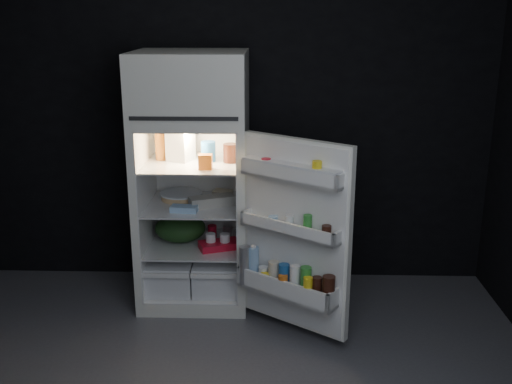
{
  "coord_description": "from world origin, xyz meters",
  "views": [
    {
      "loc": [
        0.37,
        -2.74,
        2.03
      ],
      "look_at": [
        0.26,
        1.0,
        0.9
      ],
      "focal_mm": 42.0,
      "sensor_mm": 36.0,
      "label": 1
    }
  ],
  "objects_px": {
    "fridge_door": "(293,240)",
    "yogurt_tray": "(219,245)",
    "milk_jug": "(180,144)",
    "refrigerator": "(194,171)",
    "egg_carton": "(212,201)"
  },
  "relations": [
    {
      "from": "egg_carton",
      "to": "yogurt_tray",
      "type": "distance_m",
      "value": 0.32
    },
    {
      "from": "yogurt_tray",
      "to": "refrigerator",
      "type": "bearing_deg",
      "value": 123.52
    },
    {
      "from": "refrigerator",
      "to": "fridge_door",
      "type": "relative_size",
      "value": 1.46
    },
    {
      "from": "milk_jug",
      "to": "yogurt_tray",
      "type": "height_order",
      "value": "milk_jug"
    },
    {
      "from": "fridge_door",
      "to": "yogurt_tray",
      "type": "height_order",
      "value": "fridge_door"
    },
    {
      "from": "fridge_door",
      "to": "yogurt_tray",
      "type": "relative_size",
      "value": 4.42
    },
    {
      "from": "refrigerator",
      "to": "milk_jug",
      "type": "relative_size",
      "value": 7.42
    },
    {
      "from": "refrigerator",
      "to": "yogurt_tray",
      "type": "relative_size",
      "value": 6.45
    },
    {
      "from": "fridge_door",
      "to": "yogurt_tray",
      "type": "bearing_deg",
      "value": 137.5
    },
    {
      "from": "yogurt_tray",
      "to": "fridge_door",
      "type": "bearing_deg",
      "value": -62.56
    },
    {
      "from": "refrigerator",
      "to": "milk_jug",
      "type": "xyz_separation_m",
      "value": [
        -0.09,
        0.02,
        0.19
      ]
    },
    {
      "from": "egg_carton",
      "to": "yogurt_tray",
      "type": "relative_size",
      "value": 1.13
    },
    {
      "from": "fridge_door",
      "to": "refrigerator",
      "type": "bearing_deg",
      "value": 139.04
    },
    {
      "from": "milk_jug",
      "to": "egg_carton",
      "type": "distance_m",
      "value": 0.46
    },
    {
      "from": "refrigerator",
      "to": "yogurt_tray",
      "type": "bearing_deg",
      "value": -36.43
    }
  ]
}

